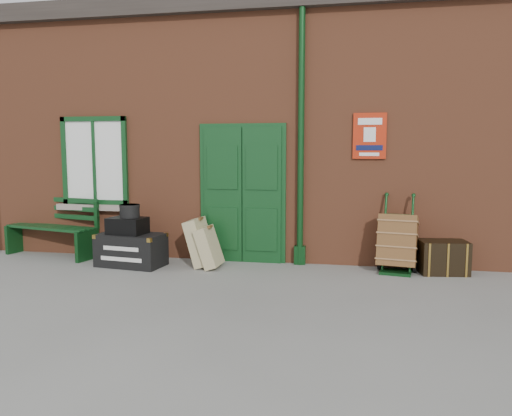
% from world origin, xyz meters
% --- Properties ---
extents(ground, '(80.00, 80.00, 0.00)m').
position_xyz_m(ground, '(0.00, 0.00, 0.00)').
color(ground, gray).
rests_on(ground, ground).
extents(station_building, '(10.30, 4.30, 4.36)m').
position_xyz_m(station_building, '(-0.00, 3.49, 2.16)').
color(station_building, brown).
rests_on(station_building, ground).
extents(bench, '(1.76, 0.89, 1.04)m').
position_xyz_m(bench, '(-3.64, 1.33, 0.52)').
color(bench, '#103A18').
rests_on(bench, ground).
extents(houdini_trunk, '(1.10, 0.70, 0.52)m').
position_xyz_m(houdini_trunk, '(-1.98, 0.82, 0.26)').
color(houdini_trunk, black).
rests_on(houdini_trunk, ground).
extents(strongbox, '(0.62, 0.48, 0.26)m').
position_xyz_m(strongbox, '(-2.03, 0.82, 0.64)').
color(strongbox, black).
rests_on(strongbox, houdini_trunk).
extents(hatbox, '(0.35, 0.35, 0.21)m').
position_xyz_m(hatbox, '(-2.00, 0.85, 0.88)').
color(hatbox, black).
rests_on(hatbox, strongbox).
extents(suitcase_back, '(0.42, 0.54, 0.77)m').
position_xyz_m(suitcase_back, '(-0.90, 1.02, 0.39)').
color(suitcase_back, tan).
rests_on(suitcase_back, ground).
extents(suitcase_front, '(0.40, 0.49, 0.66)m').
position_xyz_m(suitcase_front, '(-0.72, 0.92, 0.33)').
color(suitcase_front, tan).
rests_on(suitcase_front, ground).
extents(porter_trolley, '(0.65, 0.69, 1.16)m').
position_xyz_m(porter_trolley, '(2.14, 1.23, 0.45)').
color(porter_trolley, '#0D3614').
rests_on(porter_trolley, ground).
extents(dark_trunk, '(0.74, 0.54, 0.49)m').
position_xyz_m(dark_trunk, '(2.81, 1.25, 0.25)').
color(dark_trunk, black).
rests_on(dark_trunk, ground).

